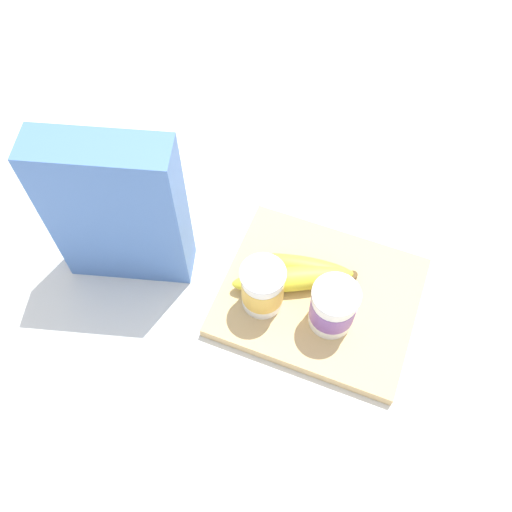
{
  "coord_description": "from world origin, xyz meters",
  "views": [
    {
      "loc": [
        -0.05,
        0.41,
        0.8
      ],
      "look_at": [
        0.11,
        0.0,
        0.07
      ],
      "focal_mm": 39.72,
      "sensor_mm": 36.0,
      "label": 1
    }
  ],
  "objects_px": {
    "cutting_board": "(319,297)",
    "yogurt_cup_back": "(263,288)",
    "banana_bunch": "(297,274)",
    "yogurt_cup_front": "(333,307)",
    "cereal_box": "(117,212)"
  },
  "relations": [
    {
      "from": "yogurt_cup_front",
      "to": "yogurt_cup_back",
      "type": "bearing_deg",
      "value": 4.36
    },
    {
      "from": "cutting_board",
      "to": "yogurt_cup_back",
      "type": "relative_size",
      "value": 3.32
    },
    {
      "from": "yogurt_cup_front",
      "to": "banana_bunch",
      "type": "relative_size",
      "value": 0.46
    },
    {
      "from": "cutting_board",
      "to": "banana_bunch",
      "type": "relative_size",
      "value": 1.6
    },
    {
      "from": "cutting_board",
      "to": "banana_bunch",
      "type": "distance_m",
      "value": 0.05
    },
    {
      "from": "cutting_board",
      "to": "yogurt_cup_front",
      "type": "height_order",
      "value": "yogurt_cup_front"
    },
    {
      "from": "banana_bunch",
      "to": "cereal_box",
      "type": "bearing_deg",
      "value": 11.57
    },
    {
      "from": "yogurt_cup_back",
      "to": "banana_bunch",
      "type": "xyz_separation_m",
      "value": [
        -0.04,
        -0.05,
        -0.03
      ]
    },
    {
      "from": "yogurt_cup_back",
      "to": "banana_bunch",
      "type": "height_order",
      "value": "yogurt_cup_back"
    },
    {
      "from": "cutting_board",
      "to": "yogurt_cup_back",
      "type": "xyz_separation_m",
      "value": [
        0.08,
        0.04,
        0.05
      ]
    },
    {
      "from": "yogurt_cup_front",
      "to": "banana_bunch",
      "type": "distance_m",
      "value": 0.09
    },
    {
      "from": "banana_bunch",
      "to": "yogurt_cup_front",
      "type": "bearing_deg",
      "value": 146.76
    },
    {
      "from": "cutting_board",
      "to": "yogurt_cup_front",
      "type": "relative_size",
      "value": 3.46
    },
    {
      "from": "yogurt_cup_back",
      "to": "banana_bunch",
      "type": "relative_size",
      "value": 0.48
    },
    {
      "from": "cereal_box",
      "to": "yogurt_cup_back",
      "type": "bearing_deg",
      "value": 163.9
    }
  ]
}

